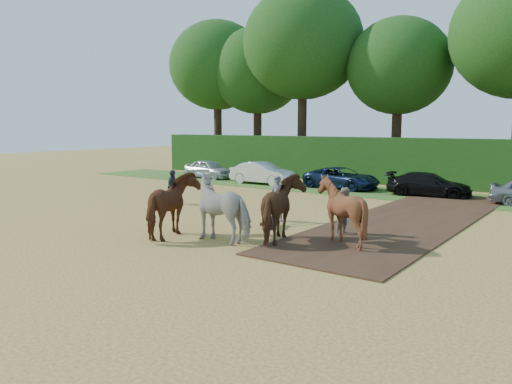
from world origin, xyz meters
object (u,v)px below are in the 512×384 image
at_px(spectator_near, 346,211).
at_px(parked_cars, 446,186).
at_px(plough_team, 256,208).
at_px(spectator_far, 172,187).

height_order(spectator_near, parked_cars, spectator_near).
relative_size(plough_team, parked_cars, 0.20).
bearing_deg(plough_team, spectator_near, 50.12).
bearing_deg(parked_cars, plough_team, -100.09).
xyz_separation_m(spectator_near, spectator_far, (-9.85, 1.38, -0.01)).
relative_size(spectator_near, spectator_far, 1.01).
bearing_deg(spectator_far, plough_team, -138.63).
height_order(plough_team, parked_cars, plough_team).
height_order(spectator_far, parked_cars, spectator_far).
bearing_deg(spectator_near, parked_cars, 17.30).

